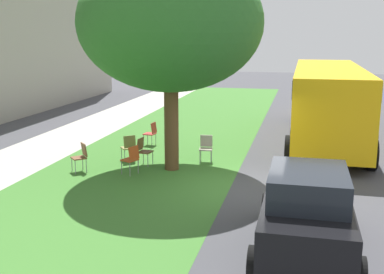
{
  "coord_description": "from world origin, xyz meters",
  "views": [
    {
      "loc": [
        -12.51,
        -1.63,
        4.16
      ],
      "look_at": [
        1.73,
        1.71,
        0.97
      ],
      "focal_mm": 44.69,
      "sensor_mm": 36.0,
      "label": 1
    }
  ],
  "objects": [
    {
      "name": "chair_3",
      "position": [
        0.49,
        3.28,
        0.52
      ],
      "size": [
        0.54,
        0.55,
        0.88
      ],
      "color": "#C64C1E",
      "rests_on": "ground"
    },
    {
      "name": "chair_0",
      "position": [
        1.57,
        3.28,
        0.52
      ],
      "size": [
        0.47,
        0.47,
        0.88
      ],
      "color": "brown",
      "rests_on": "ground"
    },
    {
      "name": "school_bus",
      "position": [
        6.69,
        -2.53,
        1.76
      ],
      "size": [
        10.4,
        2.8,
        2.88
      ],
      "color": "yellow",
      "rests_on": "ground"
    },
    {
      "name": "chair_5",
      "position": [
        0.44,
        4.89,
        0.52
      ],
      "size": [
        0.59,
        0.59,
        0.88
      ],
      "color": "brown",
      "rests_on": "ground"
    },
    {
      "name": "parked_car",
      "position": [
        -3.57,
        -1.8,
        0.84
      ],
      "size": [
        3.7,
        1.92,
        1.65
      ],
      "color": "black",
      "rests_on": "ground"
    },
    {
      "name": "chair_1",
      "position": [
        2.43,
        1.4,
        0.52
      ],
      "size": [
        0.47,
        0.47,
        0.88
      ],
      "color": "#ADA393",
      "rests_on": "ground"
    },
    {
      "name": "ground",
      "position": [
        0.0,
        0.0,
        0.0
      ],
      "size": [
        80.0,
        80.0,
        0.0
      ],
      "primitive_type": "plane",
      "color": "#424247"
    },
    {
      "name": "grass_verge",
      "position": [
        0.0,
        3.2,
        0.0
      ],
      "size": [
        48.0,
        6.0,
        0.01
      ],
      "primitive_type": "cube",
      "color": "#3D752D",
      "rests_on": "ground"
    },
    {
      "name": "street_tree",
      "position": [
        1.32,
        2.26,
        4.43
      ],
      "size": [
        5.46,
        5.46,
        6.46
      ],
      "color": "brown",
      "rests_on": "ground"
    },
    {
      "name": "chair_4",
      "position": [
        1.91,
        3.89,
        0.52
      ],
      "size": [
        0.59,
        0.58,
        0.88
      ],
      "color": "olive",
      "rests_on": "ground"
    },
    {
      "name": "chair_2",
      "position": [
        4.25,
        3.87,
        0.52
      ],
      "size": [
        0.46,
        0.47,
        0.88
      ],
      "color": "#B7332D",
      "rests_on": "ground"
    }
  ]
}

